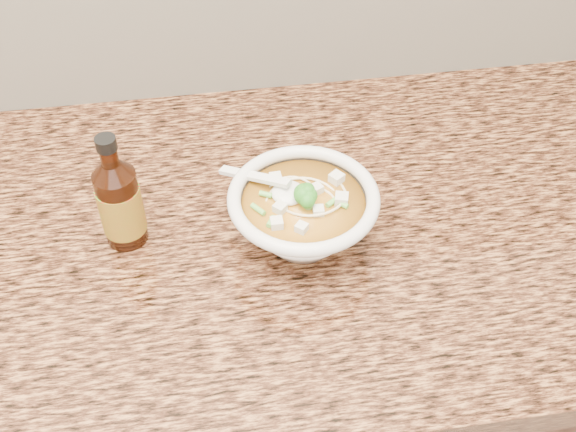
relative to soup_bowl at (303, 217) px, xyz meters
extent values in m
cube|color=black|center=(-0.28, 0.04, -0.52)|extent=(4.00, 0.65, 0.86)
cube|color=#A56B3C|center=(-0.28, 0.04, -0.07)|extent=(4.00, 0.68, 0.04)
cylinder|color=white|center=(0.00, 0.00, -0.04)|extent=(0.08, 0.08, 0.01)
torus|color=white|center=(0.00, 0.00, 0.03)|extent=(0.20, 0.20, 0.02)
torus|color=beige|center=(0.00, 0.01, 0.03)|extent=(0.12, 0.12, 0.00)
torus|color=beige|center=(0.00, -0.01, 0.03)|extent=(0.08, 0.08, 0.00)
torus|color=beige|center=(-0.01, 0.00, 0.02)|extent=(0.14, 0.14, 0.00)
torus|color=beige|center=(0.00, -0.01, 0.02)|extent=(0.11, 0.11, 0.00)
torus|color=beige|center=(0.01, -0.01, 0.02)|extent=(0.12, 0.12, 0.00)
torus|color=beige|center=(0.01, -0.02, 0.02)|extent=(0.11, 0.11, 0.00)
torus|color=beige|center=(0.02, 0.01, 0.02)|extent=(0.05, 0.05, 0.00)
torus|color=beige|center=(-0.01, 0.01, 0.02)|extent=(0.10, 0.10, 0.00)
torus|color=beige|center=(-0.02, -0.01, 0.02)|extent=(0.13, 0.13, 0.00)
torus|color=beige|center=(0.01, 0.00, 0.01)|extent=(0.12, 0.12, 0.00)
cube|color=silver|center=(-0.02, 0.00, 0.03)|extent=(0.02, 0.02, 0.02)
cube|color=silver|center=(0.00, 0.03, 0.03)|extent=(0.02, 0.02, 0.02)
cube|color=silver|center=(-0.02, 0.05, 0.03)|extent=(0.02, 0.02, 0.02)
cube|color=silver|center=(-0.03, -0.03, 0.03)|extent=(0.02, 0.02, 0.02)
cube|color=silver|center=(-0.04, 0.00, 0.03)|extent=(0.02, 0.02, 0.01)
cube|color=silver|center=(0.05, 0.02, 0.03)|extent=(0.02, 0.02, 0.02)
cube|color=silver|center=(-0.03, 0.01, 0.03)|extent=(0.02, 0.02, 0.01)
cube|color=silver|center=(-0.04, -0.04, 0.03)|extent=(0.02, 0.02, 0.01)
cube|color=silver|center=(-0.01, -0.04, 0.03)|extent=(0.02, 0.02, 0.02)
ellipsoid|color=#196014|center=(0.01, -0.01, 0.05)|extent=(0.04, 0.04, 0.03)
cylinder|color=#6AC34B|center=(0.03, 0.01, 0.03)|extent=(0.01, 0.02, 0.01)
cylinder|color=#6AC34B|center=(-0.01, 0.05, 0.03)|extent=(0.02, 0.02, 0.01)
cylinder|color=#6AC34B|center=(0.00, -0.04, 0.03)|extent=(0.01, 0.02, 0.01)
cylinder|color=#6AC34B|center=(0.05, 0.00, 0.03)|extent=(0.02, 0.02, 0.01)
cylinder|color=#6AC34B|center=(-0.05, -0.03, 0.03)|extent=(0.01, 0.02, 0.01)
ellipsoid|color=white|center=(-0.02, 0.01, 0.03)|extent=(0.04, 0.04, 0.02)
cube|color=white|center=(-0.06, 0.04, 0.04)|extent=(0.09, 0.07, 0.03)
cylinder|color=#3C1608|center=(-0.23, 0.04, 0.01)|extent=(0.06, 0.06, 0.11)
cylinder|color=#3C1608|center=(-0.23, 0.04, 0.10)|extent=(0.03, 0.03, 0.02)
cylinder|color=black|center=(-0.23, 0.04, 0.12)|extent=(0.03, 0.03, 0.02)
cylinder|color=red|center=(-0.23, 0.04, 0.01)|extent=(0.07, 0.07, 0.07)
camera|label=1|loc=(-0.12, -0.64, 0.68)|focal=45.00mm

